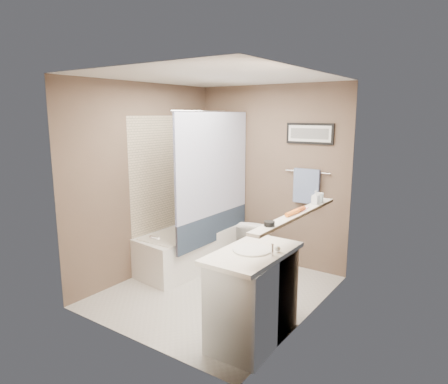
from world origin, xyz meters
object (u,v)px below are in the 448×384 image
Objects in this scene: hair_brush_back at (298,210)px; soap_bottle at (316,198)px; bathtub at (190,249)px; hair_brush_front at (293,213)px; glass_jar at (320,198)px; toilet at (257,243)px; vanity at (253,298)px; candle_bowl_near at (269,224)px.

soap_bottle is (0.00, 0.41, 0.05)m from hair_brush_back.
soap_bottle reaches higher than bathtub.
hair_brush_front is 0.13m from hair_brush_back.
hair_brush_front is at bearing -90.00° from hair_brush_back.
glass_jar is at bearing 90.00° from hair_brush_front.
soap_bottle reaches higher than toilet.
soap_bottle is at bearing 90.00° from hair_brush_back.
toilet is at bearing 135.27° from hair_brush_back.
hair_brush_front is at bearing 118.68° from toilet.
hair_brush_front is 2.20× the size of glass_jar.
soap_bottle is (0.00, 0.54, 0.05)m from hair_brush_front.
soap_bottle reaches higher than vanity.
glass_jar reaches higher than candle_bowl_near.
vanity is 0.91m from hair_brush_back.
candle_bowl_near is 0.57m from hair_brush_back.
glass_jar is 0.11m from soap_bottle.
glass_jar is (0.00, 0.52, 0.03)m from hair_brush_back.
hair_brush_front is 0.54m from soap_bottle.
candle_bowl_near reaches higher than toilet.
hair_brush_front is (1.03, -1.14, 0.80)m from toilet.
vanity is 10.00× the size of candle_bowl_near.
hair_brush_front is at bearing 90.00° from candle_bowl_near.
glass_jar is at bearing 76.58° from vanity.
vanity is (0.84, -1.51, 0.06)m from toilet.
glass_jar reaches higher than vanity.
bathtub is at bearing 148.24° from candle_bowl_near.
soap_bottle reaches higher than candle_bowl_near.
hair_brush_front is at bearing 60.31° from vanity.
soap_bottle is at bearing 90.00° from candle_bowl_near.
hair_brush_back reaches higher than bathtub.
hair_brush_front is at bearing -90.00° from glass_jar.
bathtub is at bearing 19.04° from toilet.
glass_jar is (0.00, 1.09, 0.03)m from candle_bowl_near.
hair_brush_back is (0.00, 0.13, 0.00)m from hair_brush_front.
hair_brush_front is 1.00× the size of hair_brush_back.
glass_jar is (1.03, -0.50, 0.83)m from toilet.
glass_jar is 0.71× the size of soap_bottle.
hair_brush_back is at bearing -10.30° from bathtub.
vanity is at bearing 105.84° from toilet.
vanity is 1.29m from glass_jar.
bathtub is at bearing 163.27° from hair_brush_back.
candle_bowl_near is at bearing -90.00° from hair_brush_front.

